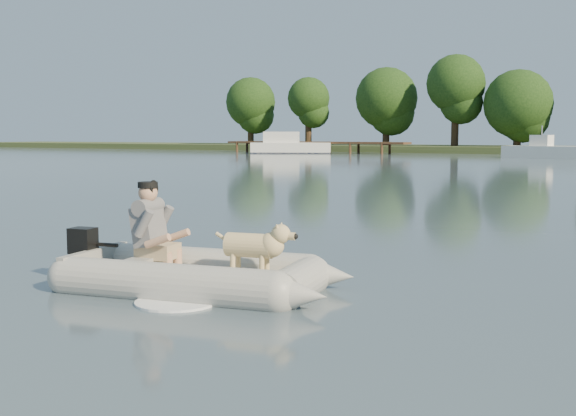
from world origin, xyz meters
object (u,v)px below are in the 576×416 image
Objects in this scene: dock at (315,147)px; dog at (250,250)px; motorboat at (545,143)px; man at (150,223)px; cabin_cruiser at (291,143)px; dinghy at (199,242)px.

dog is (26.62, -52.05, -0.03)m from dock.
dock is at bearing -179.38° from motorboat.
man is (25.36, -52.28, 0.22)m from dock.
dock is 58.47m from dog.
motorboat is at bearing -30.45° from cabin_cruiser.
motorboat reaches higher than cabin_cruiser.
dock is 2.42× the size of cabin_cruiser.
dock is 58.11m from man.
motorboat is (22.19, -2.21, 0.15)m from cabin_cruiser.
dinghy is at bearing -175.43° from dog.
cabin_cruiser is at bearing 107.73° from man.
cabin_cruiser reaches higher than dock.
dog is (0.60, 0.16, -0.07)m from dinghy.
dinghy is at bearing -71.02° from motorboat.
dog is 0.12× the size of cabin_cruiser.
motorboat is at bearing 84.88° from man.
cabin_cruiser is (-27.11, 49.76, 0.41)m from dinghy.
dinghy is 4.38× the size of man.
dinghy is at bearing -86.18° from cabin_cruiser.
motorboat reaches higher than dinghy.
motorboat is (-4.26, 47.62, 0.38)m from man.
cabin_cruiser is 1.27× the size of motorboat.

